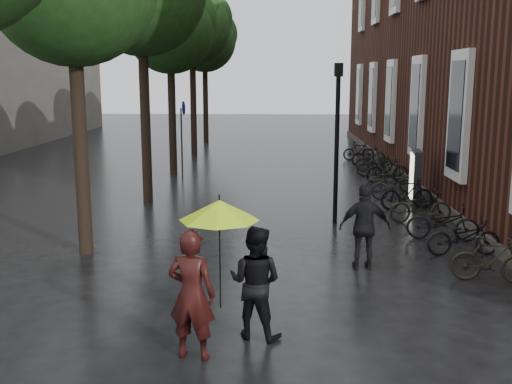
{
  "coord_description": "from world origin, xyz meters",
  "views": [
    {
      "loc": [
        0.3,
        -6.37,
        4.07
      ],
      "look_at": [
        -0.11,
        6.62,
        1.56
      ],
      "focal_mm": 42.0,
      "sensor_mm": 36.0,
      "label": 1
    }
  ],
  "objects_px": {
    "person_burgundy": "(192,295)",
    "pedestrian_walking": "(365,227)",
    "person_black": "(255,282)",
    "parked_bicycles": "(399,184)",
    "ad_lightbox": "(415,178)",
    "lamp_post": "(337,128)"
  },
  "relations": [
    {
      "from": "person_burgundy",
      "to": "person_black",
      "type": "xyz_separation_m",
      "value": [
        0.9,
        0.75,
        -0.07
      ]
    },
    {
      "from": "parked_bicycles",
      "to": "ad_lightbox",
      "type": "distance_m",
      "value": 1.23
    },
    {
      "from": "person_burgundy",
      "to": "ad_lightbox",
      "type": "bearing_deg",
      "value": -105.85
    },
    {
      "from": "person_burgundy",
      "to": "person_black",
      "type": "relative_size",
      "value": 1.07
    },
    {
      "from": "parked_bicycles",
      "to": "lamp_post",
      "type": "height_order",
      "value": "lamp_post"
    },
    {
      "from": "person_burgundy",
      "to": "lamp_post",
      "type": "relative_size",
      "value": 0.44
    },
    {
      "from": "pedestrian_walking",
      "to": "person_black",
      "type": "bearing_deg",
      "value": 56.84
    },
    {
      "from": "pedestrian_walking",
      "to": "lamp_post",
      "type": "xyz_separation_m",
      "value": [
        -0.22,
        4.08,
        1.77
      ]
    },
    {
      "from": "parked_bicycles",
      "to": "ad_lightbox",
      "type": "height_order",
      "value": "ad_lightbox"
    },
    {
      "from": "person_black",
      "to": "parked_bicycles",
      "type": "xyz_separation_m",
      "value": [
        4.53,
        11.23,
        -0.43
      ]
    },
    {
      "from": "person_burgundy",
      "to": "pedestrian_walking",
      "type": "relative_size",
      "value": 1.05
    },
    {
      "from": "lamp_post",
      "to": "person_black",
      "type": "bearing_deg",
      "value": -104.83
    },
    {
      "from": "ad_lightbox",
      "to": "person_burgundy",
      "type": "bearing_deg",
      "value": -110.2
    },
    {
      "from": "person_black",
      "to": "lamp_post",
      "type": "distance_m",
      "value": 8.03
    },
    {
      "from": "person_burgundy",
      "to": "pedestrian_walking",
      "type": "bearing_deg",
      "value": -114.45
    },
    {
      "from": "person_black",
      "to": "parked_bicycles",
      "type": "distance_m",
      "value": 12.12
    },
    {
      "from": "pedestrian_walking",
      "to": "lamp_post",
      "type": "height_order",
      "value": "lamp_post"
    },
    {
      "from": "person_burgundy",
      "to": "ad_lightbox",
      "type": "height_order",
      "value": "person_burgundy"
    },
    {
      "from": "person_black",
      "to": "person_burgundy",
      "type": "bearing_deg",
      "value": 59.64
    },
    {
      "from": "person_burgundy",
      "to": "lamp_post",
      "type": "xyz_separation_m",
      "value": [
        2.9,
        8.32,
        1.72
      ]
    },
    {
      "from": "pedestrian_walking",
      "to": "ad_lightbox",
      "type": "distance_m",
      "value": 7.11
    },
    {
      "from": "pedestrian_walking",
      "to": "lamp_post",
      "type": "distance_m",
      "value": 4.45
    }
  ]
}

